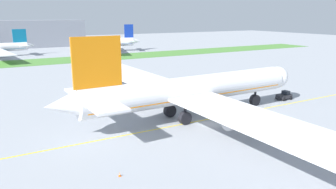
{
  "coord_description": "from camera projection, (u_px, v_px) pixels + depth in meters",
  "views": [
    {
      "loc": [
        -37.6,
        -49.45,
        21.35
      ],
      "look_at": [
        -2.66,
        11.97,
        3.88
      ],
      "focal_mm": 34.42,
      "sensor_mm": 36.0,
      "label": 1
    }
  ],
  "objects": [
    {
      "name": "ground_plane",
      "position": [
        209.0,
        124.0,
        64.9
      ],
      "size": [
        600.0,
        600.0,
        0.0
      ],
      "primitive_type": "plane",
      "color": "#9399A0",
      "rests_on": "ground"
    },
    {
      "name": "apron_taxi_line",
      "position": [
        202.0,
        120.0,
        67.01
      ],
      "size": [
        280.0,
        0.36,
        0.01
      ],
      "primitive_type": "cube",
      "color": "yellow",
      "rests_on": "ground"
    },
    {
      "name": "grass_median_strip",
      "position": [
        73.0,
        60.0,
        158.46
      ],
      "size": [
        320.0,
        24.0,
        0.1
      ],
      "primitive_type": "cube",
      "color": "#4C8438",
      "rests_on": "ground"
    },
    {
      "name": "airliner_foreground",
      "position": [
        189.0,
        90.0,
        67.2
      ],
      "size": [
        58.45,
        93.47,
        17.87
      ],
      "color": "white",
      "rests_on": "ground"
    },
    {
      "name": "pushback_tug",
      "position": [
        284.0,
        96.0,
        83.5
      ],
      "size": [
        5.63,
        2.69,
        2.28
      ],
      "color": "#26262B",
      "rests_on": "ground"
    },
    {
      "name": "ground_crew_wingwalker_port",
      "position": [
        241.0,
        112.0,
        69.59
      ],
      "size": [
        0.53,
        0.43,
        1.68
      ],
      "color": "black",
      "rests_on": "ground"
    },
    {
      "name": "traffic_cone_near_nose",
      "position": [
        120.0,
        174.0,
        43.77
      ],
      "size": [
        0.36,
        0.36,
        0.58
      ],
      "color": "#F2590C",
      "rests_on": "ground"
    },
    {
      "name": "parked_airliner_far_centre",
      "position": [
        109.0,
        42.0,
        193.84
      ],
      "size": [
        38.18,
        59.07,
        15.9
      ],
      "color": "white",
      "rests_on": "ground"
    }
  ]
}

